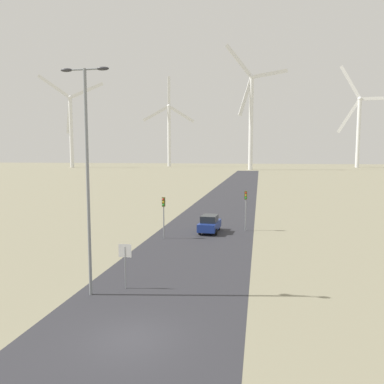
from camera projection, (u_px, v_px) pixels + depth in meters
The scene contains 11 objects.
ground_plane at pixel (131, 338), 16.59m from camera, with size 600.00×600.00×0.00m, color gray.
road_surface at pixel (226, 202), 63.58m from camera, with size 10.00×240.00×0.01m.
streetlamp at pixel (87, 161), 20.95m from camera, with size 2.83×0.32×12.85m.
stop_sign_near at pixel (125, 257), 22.54m from camera, with size 0.81×0.07×2.75m.
traffic_light_post_near_left at pixel (164, 208), 35.91m from camera, with size 0.28×0.34×4.01m.
traffic_light_post_near_right at pixel (246, 202), 39.58m from camera, with size 0.28×0.34×4.26m.
car_approaching at pixel (210, 224), 38.84m from camera, with size 2.05×4.20×1.83m.
wind_turbine_far_left at pixel (71, 124), 221.22m from camera, with size 34.38×14.79×53.76m.
wind_turbine_left at pixel (169, 129), 244.08m from camera, with size 31.74×12.74×57.94m.
wind_turbine_center at pixel (251, 113), 188.63m from camera, with size 31.13×14.12×61.69m.
wind_turbine_right at pixel (359, 124), 220.62m from camera, with size 34.25×5.28×60.13m.
Camera 1 is at (5.49, -15.11, 8.15)m, focal length 35.00 mm.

